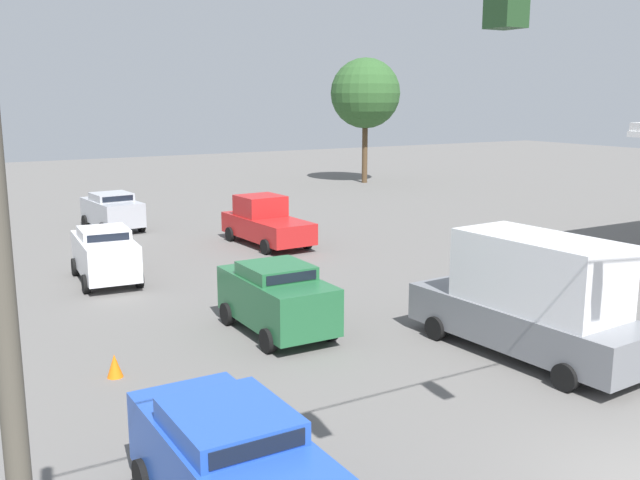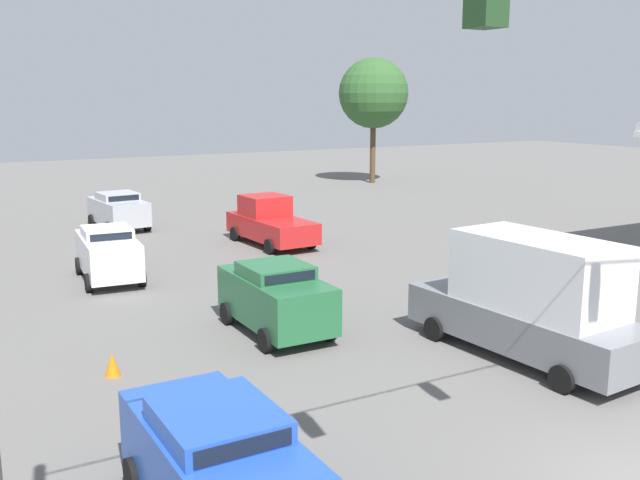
{
  "view_description": "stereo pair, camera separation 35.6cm",
  "coord_description": "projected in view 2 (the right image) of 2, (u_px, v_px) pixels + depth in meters",
  "views": [
    {
      "loc": [
        10.42,
        6.28,
        6.41
      ],
      "look_at": [
        0.23,
        -11.08,
        2.35
      ],
      "focal_mm": 40.0,
      "sensor_mm": 36.0,
      "label": 1
    },
    {
      "loc": [
        10.11,
        6.45,
        6.41
      ],
      "look_at": [
        0.23,
        -11.08,
        2.35
      ],
      "focal_mm": 40.0,
      "sensor_mm": 36.0,
      "label": 2
    }
  ],
  "objects": [
    {
      "name": "tree_horizon_left",
      "position": [
        374.0,
        94.0,
        52.56
      ],
      "size": [
        5.16,
        5.16,
        9.22
      ],
      "color": "#4C3823",
      "rests_on": "ground_plane"
    },
    {
      "name": "traffic_cone_second",
      "position": [
        152.0,
        410.0,
        14.21
      ],
      "size": [
        0.37,
        0.37,
        0.56
      ],
      "primitive_type": "cone",
      "color": "orange",
      "rests_on": "ground_plane"
    },
    {
      "name": "pickup_truck_red_oncoming_deep",
      "position": [
        270.0,
        222.0,
        31.29
      ],
      "size": [
        2.41,
        5.17,
        2.12
      ],
      "color": "red",
      "rests_on": "ground_plane"
    },
    {
      "name": "traffic_cone_third",
      "position": [
        112.0,
        364.0,
        16.61
      ],
      "size": [
        0.37,
        0.37,
        0.56
      ],
      "primitive_type": "cone",
      "color": "orange",
      "rests_on": "ground_plane"
    },
    {
      "name": "traffic_cone_nearest",
      "position": [
        198.0,
        470.0,
        11.9
      ],
      "size": [
        0.37,
        0.37,
        0.56
      ],
      "primitive_type": "cone",
      "color": "orange",
      "rests_on": "ground_plane"
    },
    {
      "name": "sedan_blue_parked_shoulder",
      "position": [
        219.0,
        464.0,
        10.72
      ],
      "size": [
        2.06,
        4.46,
        1.87
      ],
      "color": "#234CB2",
      "rests_on": "ground_plane"
    },
    {
      "name": "sedan_white_withflow_far",
      "position": [
        108.0,
        253.0,
        25.1
      ],
      "size": [
        2.22,
        4.23,
        1.91
      ],
      "color": "silver",
      "rests_on": "ground_plane"
    },
    {
      "name": "sedan_silver_withflow_deep",
      "position": [
        118.0,
        210.0,
        34.87
      ],
      "size": [
        2.36,
        4.14,
        1.82
      ],
      "color": "#A8AAB2",
      "rests_on": "ground_plane"
    },
    {
      "name": "box_truck_grey_crossing_near",
      "position": [
        530.0,
        299.0,
        17.56
      ],
      "size": [
        2.71,
        6.48,
        3.09
      ],
      "color": "slate",
      "rests_on": "ground_plane"
    },
    {
      "name": "sedan_green_withflow_mid",
      "position": [
        276.0,
        297.0,
        19.55
      ],
      "size": [
        2.08,
        4.06,
        1.94
      ],
      "color": "#236038",
      "rests_on": "ground_plane"
    }
  ]
}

